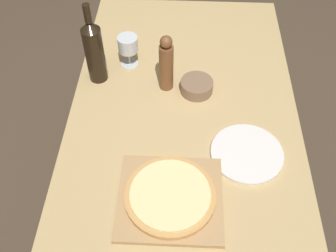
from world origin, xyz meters
TOP-DOWN VIEW (x-y plane):
  - ground_plane at (0.00, 0.00)m, footprint 12.00×12.00m
  - dining_table at (0.00, 0.00)m, footprint 0.87×1.69m
  - cutting_board at (-0.04, -0.29)m, footprint 0.34×0.31m
  - pizza at (-0.04, -0.29)m, footprint 0.29×0.29m
  - wine_bottle at (-0.36, 0.26)m, footprint 0.08×0.08m
  - pepper_mill at (-0.07, 0.23)m, footprint 0.06×0.06m
  - wine_glass at (-0.24, 0.35)m, footprint 0.08×0.08m
  - small_bowl at (0.05, 0.21)m, footprint 0.13×0.13m
  - dinner_plate at (0.23, -0.10)m, footprint 0.26×0.26m

SIDE VIEW (x-z plane):
  - ground_plane at x=0.00m, z-range 0.00..0.00m
  - dining_table at x=0.00m, z-range 0.29..1.06m
  - dinner_plate at x=0.23m, z-range 0.76..0.78m
  - cutting_board at x=-0.04m, z-range 0.76..0.78m
  - small_bowl at x=0.05m, z-range 0.76..0.81m
  - pizza at x=-0.04m, z-range 0.78..0.80m
  - wine_glass at x=-0.24m, z-range 0.79..0.94m
  - pepper_mill at x=-0.07m, z-range 0.76..1.01m
  - wine_bottle at x=-0.36m, z-range 0.73..1.08m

